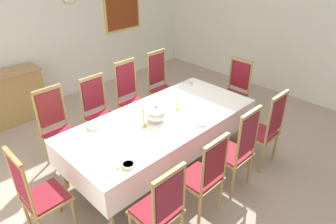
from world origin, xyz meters
name	(u,v)px	position (x,y,z in m)	size (l,w,h in m)	color
ground	(155,158)	(0.00, 0.00, -0.02)	(6.81, 5.71, 0.04)	tan
back_wall	(44,11)	(0.00, 2.90, 1.73)	(6.81, 0.08, 3.45)	silver
right_wall	(285,7)	(3.45, 0.00, 1.73)	(0.08, 5.71, 3.45)	silver
dining_table	(162,122)	(0.00, -0.14, 0.67)	(2.70, 1.22, 0.74)	#957649
tablecloth	(162,123)	(0.00, -0.14, 0.65)	(2.72, 1.24, 0.37)	white
chair_south_a	(160,208)	(-1.00, -1.16, 0.56)	(0.44, 0.42, 1.09)	#A1774D
chair_north_a	(58,128)	(-1.00, 0.87, 0.58)	(0.44, 0.42, 1.15)	olive
chair_south_b	(204,175)	(-0.33, -1.16, 0.57)	(0.44, 0.42, 1.10)	olive
chair_north_b	(99,112)	(-0.33, 0.87, 0.57)	(0.44, 0.42, 1.11)	olive
chair_south_c	(237,149)	(0.30, -1.16, 0.59)	(0.44, 0.42, 1.18)	olive
chair_north_c	(131,97)	(0.30, 0.88, 0.60)	(0.44, 0.42, 1.19)	#A5763D
chair_south_d	(265,129)	(0.99, -1.16, 0.58)	(0.44, 0.42, 1.15)	#A18545
chair_north_d	(162,85)	(0.99, 0.88, 0.60)	(0.44, 0.42, 1.19)	#9B8543
chair_head_west	(38,194)	(-1.76, -0.14, 0.58)	(0.42, 0.44, 1.13)	#A0753D
chair_head_east	(234,90)	(1.76, -0.14, 0.57)	(0.42, 0.44, 1.11)	olive
soup_tureen	(156,114)	(-0.10, -0.14, 0.85)	(0.27, 0.27, 0.22)	silver
candlestick_west	(144,117)	(-0.31, -0.14, 0.89)	(0.07, 0.07, 0.36)	gold
candlestick_east	(178,100)	(0.31, -0.14, 0.90)	(0.07, 0.07, 0.37)	gold
bowl_near_left	(201,123)	(0.26, -0.62, 0.76)	(0.16, 0.16, 0.03)	silver
bowl_near_right	(128,165)	(-0.95, -0.62, 0.76)	(0.14, 0.14, 0.03)	silver
bowl_far_left	(94,125)	(-0.77, 0.30, 0.77)	(0.20, 0.20, 0.05)	silver
bowl_far_right	(188,83)	(1.09, 0.35, 0.77)	(0.16, 0.16, 0.04)	silver
spoon_primary	(205,120)	(0.36, -0.59, 0.75)	(0.04, 0.18, 0.01)	gold
spoon_secondary	(119,169)	(-1.05, -0.59, 0.75)	(0.03, 0.18, 0.01)	gold
sideboard	(0,101)	(-1.19, 2.58, 0.45)	(1.44, 0.48, 0.90)	#9E7C46
framed_painting	(121,0)	(1.70, 2.83, 1.72)	(0.93, 0.05, 1.27)	#D1B251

